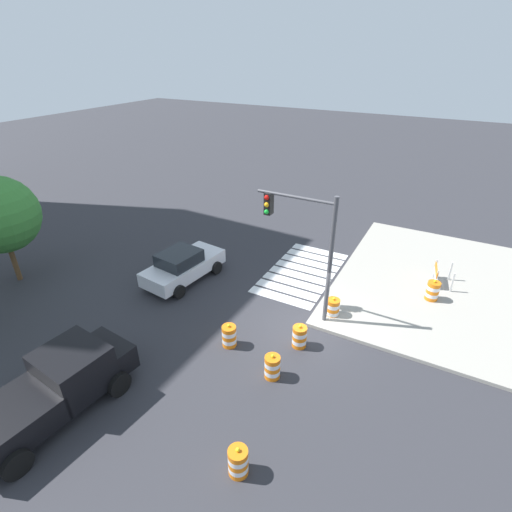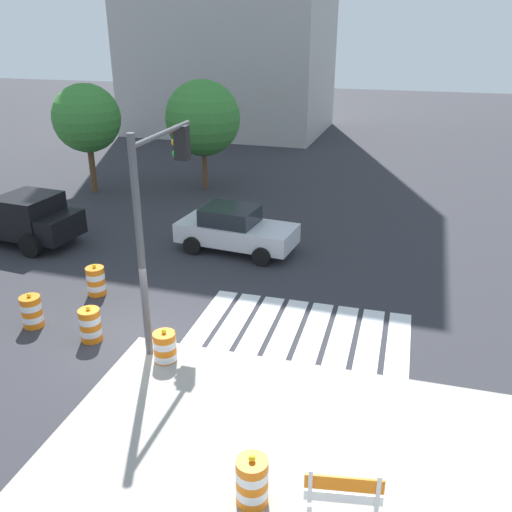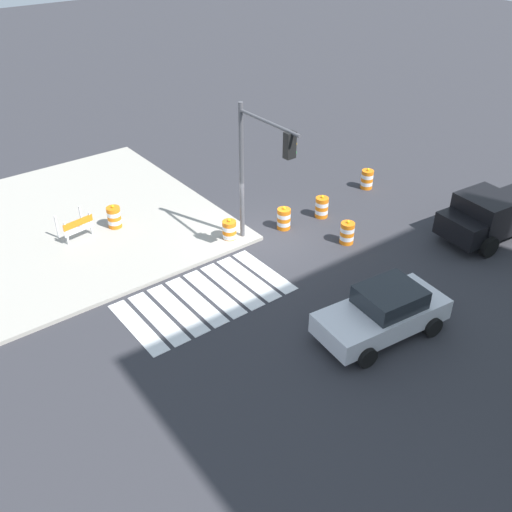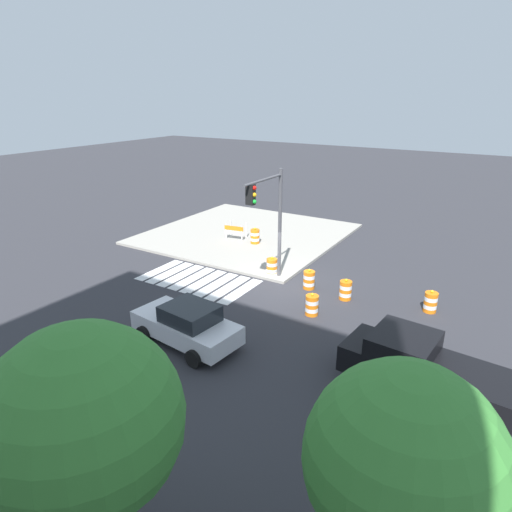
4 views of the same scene
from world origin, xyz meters
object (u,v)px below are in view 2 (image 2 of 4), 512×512
object	(u,v)px
traffic_barrel_near_corner	(165,349)
traffic_barrel_crosswalk_end	(96,281)
pickup_truck	(19,218)
street_tree_streetside_near	(203,118)
traffic_light_pole	(158,196)
construction_barricade	(344,500)
sports_car	(235,229)
traffic_barrel_far_curb	(32,311)
street_tree_streetside_mid	(87,118)
traffic_barrel_on_sidewalk	(252,481)
traffic_barrel_median_near	(90,325)

from	to	relation	value
traffic_barrel_near_corner	traffic_barrel_crosswalk_end	bearing A→B (deg)	140.79
pickup_truck	street_tree_streetside_near	distance (m)	10.06
pickup_truck	traffic_barrel_near_corner	distance (m)	10.66
pickup_truck	street_tree_streetside_near	world-z (taller)	street_tree_streetside_near
traffic_barrel_near_corner	traffic_light_pole	distance (m)	3.74
traffic_barrel_crosswalk_end	construction_barricade	size ratio (longest dim) A/B	0.76
traffic_barrel_crosswalk_end	traffic_light_pole	world-z (taller)	traffic_light_pole
sports_car	pickup_truck	size ratio (longest dim) A/B	0.84
traffic_barrel_crosswalk_end	traffic_light_pole	xyz separation A→B (m)	(3.11, -1.66, 3.46)
traffic_barrel_far_curb	construction_barricade	size ratio (longest dim) A/B	0.76
traffic_light_pole	street_tree_streetside_mid	size ratio (longest dim) A/B	1.06
traffic_light_pole	street_tree_streetside_near	distance (m)	14.16
traffic_light_pole	traffic_barrel_crosswalk_end	bearing A→B (deg)	151.98
traffic_barrel_far_curb	street_tree_streetside_mid	distance (m)	13.64
traffic_barrel_on_sidewalk	street_tree_streetside_near	bearing A→B (deg)	112.70
sports_car	traffic_barrel_crosswalk_end	bearing A→B (deg)	-123.74
sports_car	street_tree_streetside_near	bearing A→B (deg)	118.09
street_tree_streetside_near	street_tree_streetside_mid	xyz separation A→B (m)	(-5.11, -1.96, 0.07)
traffic_barrel_near_corner	traffic_barrel_on_sidewalk	distance (m)	4.87
traffic_barrel_far_curb	street_tree_streetside_mid	xyz separation A→B (m)	(-5.28, 12.19, 3.12)
traffic_barrel_crosswalk_end	street_tree_streetside_near	bearing A→B (deg)	94.11
street_tree_streetside_mid	sports_car	bearing A→B (deg)	-30.82
traffic_barrel_crosswalk_end	traffic_barrel_median_near	bearing A→B (deg)	-62.54
traffic_barrel_median_near	street_tree_streetside_mid	xyz separation A→B (m)	(-7.23, 12.40, 3.12)
traffic_barrel_far_curb	traffic_barrel_near_corner	bearing A→B (deg)	-9.99
street_tree_streetside_near	pickup_truck	bearing A→B (deg)	-115.59
construction_barricade	street_tree_streetside_near	world-z (taller)	street_tree_streetside_near
traffic_barrel_near_corner	traffic_barrel_crosswalk_end	distance (m)	4.70
traffic_barrel_crosswalk_end	traffic_barrel_median_near	world-z (taller)	same
traffic_barrel_far_curb	traffic_barrel_crosswalk_end	bearing A→B (deg)	72.73
traffic_barrel_on_sidewalk	construction_barricade	bearing A→B (deg)	-3.44
street_tree_streetside_mid	pickup_truck	bearing A→B (deg)	-82.45
traffic_barrel_near_corner	sports_car	bearing A→B (deg)	94.41
traffic_barrel_on_sidewalk	traffic_barrel_far_curb	bearing A→B (deg)	149.96
pickup_truck	traffic_barrel_crosswalk_end	size ratio (longest dim) A/B	5.21
traffic_barrel_on_sidewalk	traffic_barrel_median_near	bearing A→B (deg)	143.50
construction_barricade	street_tree_streetside_mid	size ratio (longest dim) A/B	0.26
pickup_truck	traffic_barrel_on_sidewalk	size ratio (longest dim) A/B	5.21
traffic_barrel_far_curb	street_tree_streetside_mid	world-z (taller)	street_tree_streetside_mid
traffic_barrel_crosswalk_end	traffic_barrel_on_sidewalk	bearing A→B (deg)	-43.73
traffic_barrel_median_near	construction_barricade	distance (m)	8.37
traffic_barrel_far_curb	street_tree_streetside_near	distance (m)	14.46
traffic_barrel_median_near	traffic_barrel_on_sidewalk	size ratio (longest dim) A/B	1.00
sports_car	street_tree_streetside_mid	bearing A→B (deg)	149.18
traffic_barrel_far_curb	traffic_barrel_on_sidewalk	size ratio (longest dim) A/B	1.00
sports_car	traffic_barrel_near_corner	size ratio (longest dim) A/B	4.39
traffic_barrel_far_curb	construction_barricade	xyz separation A→B (m)	(9.15, -4.48, 0.27)
pickup_truck	construction_barricade	distance (m)	16.72
traffic_barrel_far_curb	traffic_light_pole	distance (m)	5.17
traffic_barrel_median_near	traffic_light_pole	size ratio (longest dim) A/B	0.19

